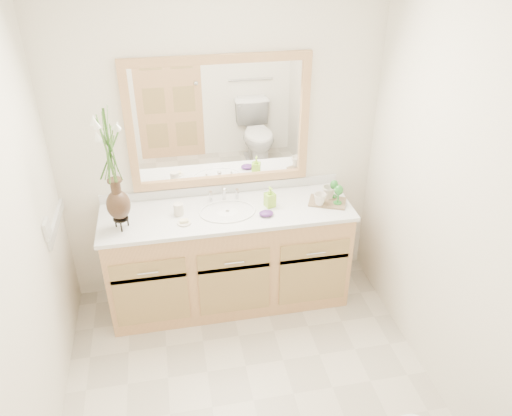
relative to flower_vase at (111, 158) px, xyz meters
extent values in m
plane|color=beige|center=(0.74, -0.92, -1.36)|extent=(2.60, 2.60, 0.00)
cube|color=white|center=(0.74, -0.92, 1.04)|extent=(2.40, 2.60, 0.02)
cube|color=white|center=(0.74, 0.38, -0.16)|extent=(2.40, 0.02, 2.40)
cube|color=white|center=(-0.46, -0.92, -0.16)|extent=(0.02, 2.60, 2.40)
cube|color=white|center=(1.94, -0.92, -0.16)|extent=(0.02, 2.60, 2.40)
cube|color=tan|center=(0.74, 0.09, -0.96)|extent=(1.80, 0.55, 0.80)
cube|color=white|center=(0.74, 0.09, -0.54)|extent=(1.84, 0.57, 0.03)
ellipsoid|color=white|center=(0.74, 0.07, -0.58)|extent=(0.38, 0.30, 0.12)
cylinder|color=silver|center=(0.74, 0.25, -0.47)|extent=(0.02, 0.02, 0.11)
cylinder|color=silver|center=(0.64, 0.25, -0.49)|extent=(0.02, 0.02, 0.08)
cylinder|color=silver|center=(0.84, 0.25, -0.49)|extent=(0.02, 0.02, 0.08)
cube|color=white|center=(0.74, 0.36, 0.05)|extent=(1.20, 0.01, 0.85)
cube|color=tan|center=(0.74, 0.35, 0.50)|extent=(1.32, 0.04, 0.06)
cube|color=tan|center=(0.74, 0.35, -0.41)|extent=(1.32, 0.04, 0.06)
cube|color=tan|center=(0.11, 0.35, 0.05)|extent=(0.06, 0.04, 0.85)
cube|color=tan|center=(1.37, 0.35, 0.05)|extent=(0.06, 0.04, 0.85)
cube|color=white|center=(-0.44, -0.16, -0.38)|extent=(0.02, 0.12, 0.12)
cylinder|color=black|center=(0.00, 0.00, -0.45)|extent=(0.10, 0.10, 0.01)
ellipsoid|color=black|center=(0.00, 0.00, -0.34)|extent=(0.16, 0.16, 0.21)
cylinder|color=black|center=(0.00, 0.00, -0.21)|extent=(0.07, 0.07, 0.09)
cylinder|color=#4C7A33|center=(0.00, 0.00, 0.04)|extent=(0.06, 0.06, 0.38)
cylinder|color=beige|center=(0.40, 0.10, -0.48)|extent=(0.07, 0.07, 0.09)
cylinder|color=beige|center=(0.42, -0.03, -0.52)|extent=(0.10, 0.10, 0.01)
cube|color=beige|center=(0.42, -0.03, -0.51)|extent=(0.06, 0.04, 0.02)
imported|color=#93CF30|center=(1.06, 0.09, -0.46)|extent=(0.08, 0.08, 0.14)
ellipsoid|color=#4E246C|center=(1.01, -0.03, -0.51)|extent=(0.11, 0.09, 0.04)
cube|color=brown|center=(1.50, 0.06, -0.52)|extent=(0.32, 0.27, 0.01)
imported|color=beige|center=(1.43, 0.03, -0.47)|extent=(0.11, 0.10, 0.09)
imported|color=beige|center=(1.52, 0.11, -0.47)|extent=(0.13, 0.13, 0.10)
cylinder|color=#297B2B|center=(1.56, 0.02, -0.51)|extent=(0.06, 0.06, 0.01)
cylinder|color=#297B2B|center=(1.56, 0.02, -0.46)|extent=(0.01, 0.01, 0.09)
ellipsoid|color=#297B2B|center=(1.56, 0.02, -0.41)|extent=(0.07, 0.07, 0.08)
cylinder|color=#297B2B|center=(1.56, 0.12, -0.51)|extent=(0.06, 0.06, 0.01)
cylinder|color=#297B2B|center=(1.56, 0.12, -0.47)|extent=(0.01, 0.01, 0.09)
ellipsoid|color=#297B2B|center=(1.56, 0.12, -0.41)|extent=(0.06, 0.06, 0.07)
camera|label=1|loc=(0.35, -3.01, 1.35)|focal=35.00mm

